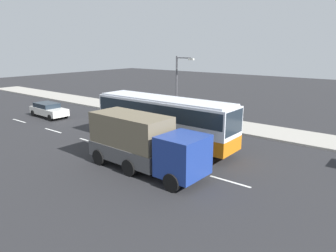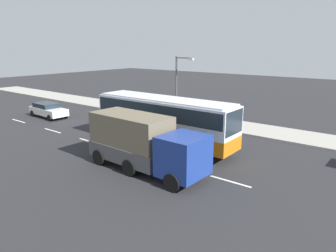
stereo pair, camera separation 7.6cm
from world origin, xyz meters
name	(u,v)px [view 1 (the left image)]	position (x,y,z in m)	size (l,w,h in m)	color
ground_plane	(139,143)	(0.00, 0.00, 0.00)	(120.00, 120.00, 0.00)	#28282B
sidewalk_curb	(202,121)	(0.00, 8.82, 0.07)	(80.00, 4.00, 0.15)	#A8A399
lane_centreline	(200,173)	(6.68, -1.99, 0.00)	(47.03, 0.16, 0.01)	white
coach_bus	(164,116)	(1.85, 0.69, 2.17)	(10.98, 2.65, 3.51)	orange
cargo_truck	(143,142)	(3.81, -3.62, 1.69)	(7.56, 2.73, 3.19)	navy
car_white_minivan	(48,110)	(-13.34, 0.75, 0.78)	(4.73, 2.07, 1.44)	white
pedestrian_near_curb	(171,109)	(-2.60, 7.41, 1.08)	(0.32, 0.32, 1.63)	brown
street_lamp	(179,84)	(-1.52, 7.06, 3.69)	(1.91, 0.24, 6.04)	#47474C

